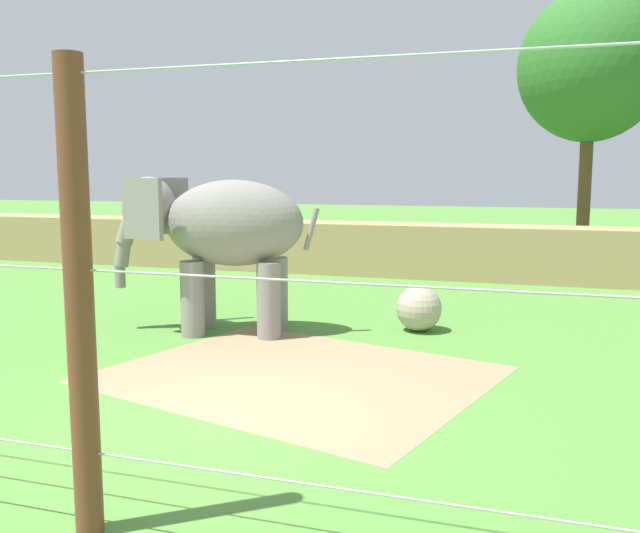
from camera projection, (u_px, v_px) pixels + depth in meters
ground_plane at (227, 416)px, 9.05m from camera, size 120.00×120.00×0.00m
dirt_patch at (297, 374)px, 10.94m from camera, size 6.75×6.04×0.01m
embankment_wall at (411, 250)px, 21.51m from camera, size 36.00×1.80×1.62m
elephant at (218, 230)px, 13.61m from camera, size 4.17×2.10×3.13m
enrichment_ball at (419, 309)px, 13.92m from camera, size 0.92×0.92×0.92m
cable_fence at (73, 302)px, 5.88m from camera, size 10.80×0.25×4.16m
tree_left_of_centre at (591, 67)px, 23.26m from camera, size 4.85×4.85×9.34m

